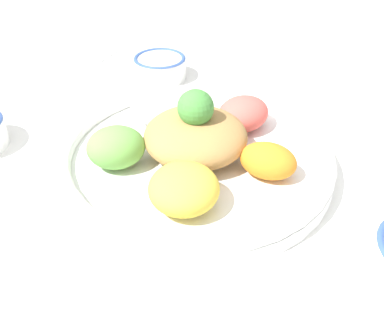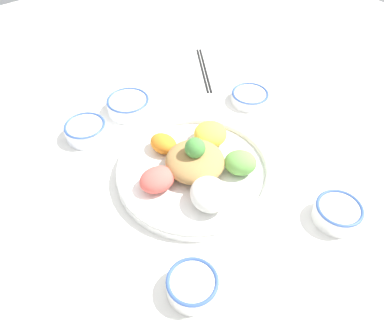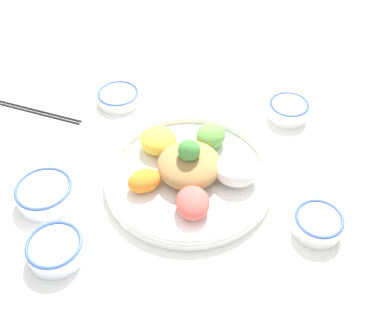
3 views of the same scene
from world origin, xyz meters
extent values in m
plane|color=white|center=(0.00, 0.00, 0.00)|extent=(2.40, 2.40, 0.00)
cylinder|color=white|center=(0.00, -0.01, 0.01)|extent=(0.37, 0.37, 0.02)
torus|color=white|center=(0.00, -0.01, 0.03)|extent=(0.37, 0.37, 0.02)
ellipsoid|color=orange|center=(-0.02, 0.09, 0.04)|extent=(0.07, 0.08, 0.04)
ellipsoid|color=#E55B51|center=(-0.10, 0.00, 0.04)|extent=(0.09, 0.07, 0.05)
ellipsoid|color=white|center=(-0.03, -0.10, 0.05)|extent=(0.11, 0.12, 0.06)
ellipsoid|color=#6BAD4C|center=(0.08, -0.08, 0.05)|extent=(0.10, 0.10, 0.05)
ellipsoid|color=yellow|center=(0.09, 0.04, 0.05)|extent=(0.11, 0.11, 0.05)
ellipsoid|color=#AD7F47|center=(0.00, -0.01, 0.05)|extent=(0.14, 0.14, 0.06)
sphere|color=#478E3D|center=(0.00, -0.01, 0.09)|extent=(0.05, 0.05, 0.05)
cylinder|color=white|center=(-0.18, -0.23, 0.02)|extent=(0.10, 0.10, 0.04)
torus|color=#38569E|center=(-0.18, -0.23, 0.04)|extent=(0.10, 0.10, 0.01)
cylinder|color=white|center=(-0.18, -0.23, 0.03)|extent=(0.08, 0.08, 0.00)
cube|color=white|center=(-0.20, -0.39, 0.00)|extent=(0.09, 0.03, 0.01)
ellipsoid|color=white|center=(-0.13, -0.37, 0.00)|extent=(0.05, 0.04, 0.01)
camera|label=1|loc=(0.39, 0.29, 0.37)|focal=42.00mm
camera|label=2|loc=(-0.36, -0.47, 0.67)|focal=35.00mm
camera|label=3|loc=(-0.64, 0.10, 0.74)|focal=42.00mm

